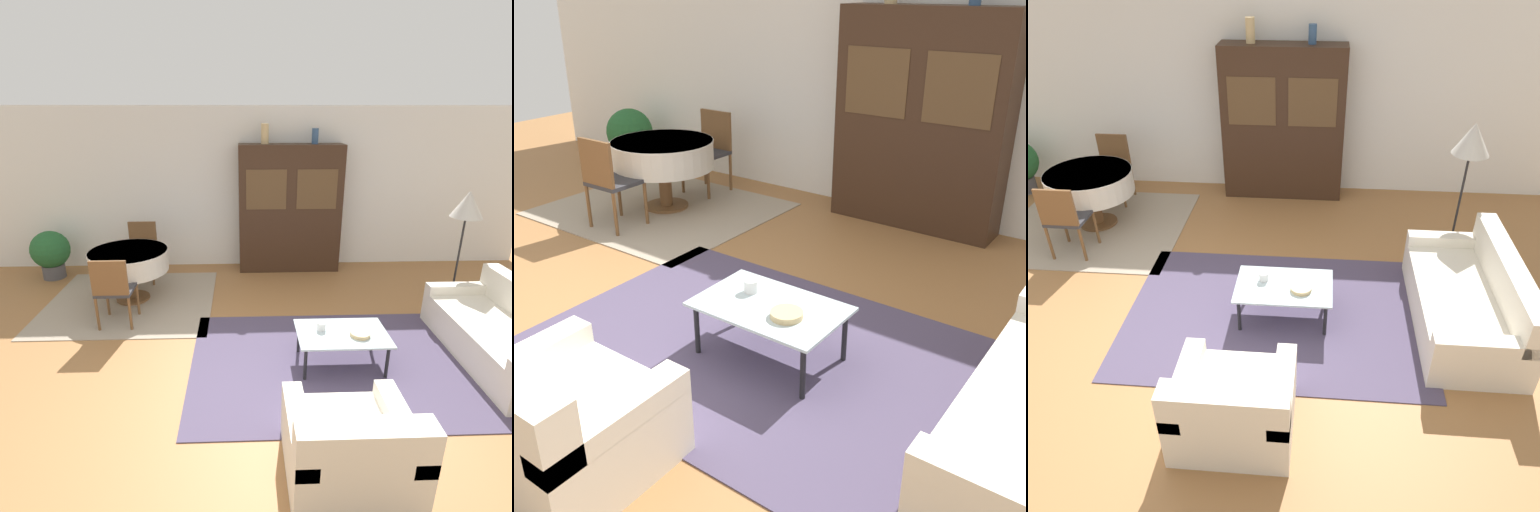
{
  "view_description": "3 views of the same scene",
  "coord_description": "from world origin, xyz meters",
  "views": [
    {
      "loc": [
        0.03,
        -3.17,
        2.62
      ],
      "look_at": [
        0.2,
        1.4,
        0.95
      ],
      "focal_mm": 28.0,
      "sensor_mm": 36.0,
      "label": 1
    },
    {
      "loc": [
        3.07,
        -2.25,
        2.3
      ],
      "look_at": [
        1.08,
        0.5,
        0.75
      ],
      "focal_mm": 42.0,
      "sensor_mm": 36.0,
      "label": 2
    },
    {
      "loc": [
        1.42,
        -3.46,
        3.39
      ],
      "look_at": [
        1.08,
        0.5,
        0.75
      ],
      "focal_mm": 35.0,
      "sensor_mm": 36.0,
      "label": 3
    }
  ],
  "objects": [
    {
      "name": "couch",
      "position": [
        2.92,
        0.56,
        0.28
      ],
      "size": [
        0.91,
        1.85,
        0.78
      ],
      "rotation": [
        0.0,
        0.0,
        1.57
      ],
      "color": "silver",
      "rests_on": "ground_plane"
    },
    {
      "name": "dining_rug",
      "position": [
        -1.59,
        2.13,
        0.01
      ],
      "size": [
        2.35,
        2.09,
        0.01
      ],
      "color": "gray",
      "rests_on": "ground_plane"
    },
    {
      "name": "potted_plant",
      "position": [
        -3.1,
        3.08,
        0.45
      ],
      "size": [
        0.61,
        0.61,
        0.8
      ],
      "color": "#4C4C51",
      "rests_on": "ground_plane"
    },
    {
      "name": "display_cabinet",
      "position": [
        0.84,
        3.37,
        1.06
      ],
      "size": [
        1.7,
        0.43,
        2.12
      ],
      "color": "#382316",
      "rests_on": "ground_plane"
    },
    {
      "name": "dining_chair_near",
      "position": [
        -1.58,
        1.44,
        0.54
      ],
      "size": [
        0.44,
        0.44,
        0.93
      ],
      "color": "brown",
      "rests_on": "dining_rug"
    },
    {
      "name": "ground_plane",
      "position": [
        0.0,
        0.0,
        0.0
      ],
      "size": [
        14.0,
        14.0,
        0.0
      ],
      "primitive_type": "plane",
      "color": "#9E6B3D"
    },
    {
      "name": "coffee_table",
      "position": [
        1.08,
        0.5,
        0.36
      ],
      "size": [
        0.97,
        0.62,
        0.39
      ],
      "color": "black",
      "rests_on": "area_rug"
    },
    {
      "name": "dining_chair_far",
      "position": [
        -1.58,
        2.98,
        0.54
      ],
      "size": [
        0.44,
        0.44,
        0.93
      ],
      "rotation": [
        0.0,
        0.0,
        3.14
      ],
      "color": "brown",
      "rests_on": "dining_rug"
    },
    {
      "name": "vase_tall",
      "position": [
        0.41,
        3.37,
        2.28
      ],
      "size": [
        0.12,
        0.12,
        0.31
      ],
      "color": "tan",
      "rests_on": "display_cabinet"
    },
    {
      "name": "bowl",
      "position": [
        1.26,
        0.44,
        0.42
      ],
      "size": [
        0.21,
        0.21,
        0.04
      ],
      "color": "tan",
      "rests_on": "coffee_table"
    },
    {
      "name": "area_rug",
      "position": [
        1.01,
        0.52,
        0.01
      ],
      "size": [
        3.09,
        2.15,
        0.01
      ],
      "color": "#4C425B",
      "rests_on": "ground_plane"
    },
    {
      "name": "cup",
      "position": [
        0.87,
        0.57,
        0.44
      ],
      "size": [
        0.1,
        0.1,
        0.09
      ],
      "color": "white",
      "rests_on": "coffee_table"
    },
    {
      "name": "floor_lamp",
      "position": [
        3.04,
        1.92,
        1.39
      ],
      "size": [
        0.41,
        0.41,
        1.63
      ],
      "color": "black",
      "rests_on": "ground_plane"
    },
    {
      "name": "armchair",
      "position": [
        0.81,
        -0.93,
        0.28
      ],
      "size": [
        0.93,
        0.86,
        0.75
      ],
      "color": "silver",
      "rests_on": "ground_plane"
    },
    {
      "name": "wall_back",
      "position": [
        0.0,
        3.63,
        1.35
      ],
      "size": [
        10.0,
        0.06,
        2.7
      ],
      "color": "white",
      "rests_on": "ground_plane"
    },
    {
      "name": "dining_table",
      "position": [
        -1.58,
        2.21,
        0.61
      ],
      "size": [
        1.1,
        1.1,
        0.75
      ],
      "color": "brown",
      "rests_on": "dining_rug"
    },
    {
      "name": "vase_short",
      "position": [
        1.21,
        3.37,
        2.24
      ],
      "size": [
        0.1,
        0.1,
        0.24
      ],
      "color": "#33517A",
      "rests_on": "display_cabinet"
    }
  ]
}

